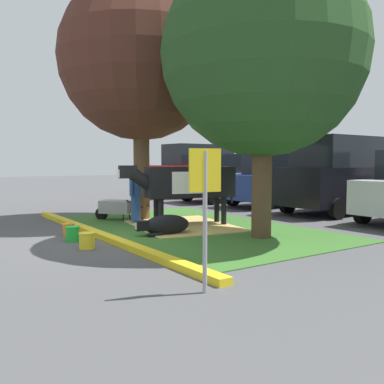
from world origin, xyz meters
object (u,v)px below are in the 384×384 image
at_px(person_handler, 136,195).
at_px(suv_black, 341,175).
at_px(calf_lying, 165,225).
at_px(bucket_orange, 69,229).
at_px(wheelbarrow, 116,207).
at_px(sedan_silver, 226,178).
at_px(sedan_blue, 276,180).
at_px(bucket_green, 73,233).
at_px(parking_sign, 205,192).
at_px(bucket_yellow, 87,240).
at_px(shade_tree_right, 263,54).
at_px(suv_dark_grey, 198,170).
at_px(cow_holstein, 186,183).
at_px(shade_tree_left, 141,59).

relative_size(person_handler, suv_black, 0.32).
height_order(calf_lying, person_handler, person_handler).
bearing_deg(bucket_orange, wheelbarrow, 131.34).
bearing_deg(person_handler, sedan_silver, 121.47).
bearing_deg(calf_lying, sedan_blue, 115.30).
relative_size(sedan_silver, suv_black, 0.96).
height_order(person_handler, bucket_green, person_handler).
relative_size(bucket_green, suv_black, 0.07).
bearing_deg(calf_lying, parking_sign, -23.71).
bearing_deg(bucket_yellow, sedan_silver, 126.38).
relative_size(shade_tree_right, sedan_blue, 1.41).
relative_size(parking_sign, suv_black, 0.41).
height_order(calf_lying, wheelbarrow, wheelbarrow).
distance_m(shade_tree_right, sedan_blue, 7.69).
distance_m(bucket_green, suv_dark_grey, 12.15).
distance_m(wheelbarrow, sedan_silver, 7.03).
bearing_deg(bucket_green, suv_dark_grey, 132.21).
xyz_separation_m(bucket_orange, bucket_green, (0.74, -0.16, 0.02)).
bearing_deg(sedan_silver, parking_sign, -39.89).
xyz_separation_m(parking_sign, bucket_orange, (-5.23, -0.11, -1.18)).
distance_m(cow_holstein, sedan_blue, 6.20).
relative_size(cow_holstein, suv_dark_grey, 0.66).
height_order(shade_tree_left, sedan_blue, shade_tree_left).
bearing_deg(person_handler, shade_tree_right, 21.28).
xyz_separation_m(shade_tree_left, sedan_blue, (-0.60, 6.11, -3.65)).
distance_m(parking_sign, bucket_orange, 5.37).
height_order(shade_tree_right, parking_sign, shade_tree_right).
distance_m(person_handler, wheelbarrow, 1.02).
bearing_deg(suv_black, wheelbarrow, -109.90).
xyz_separation_m(person_handler, parking_sign, (6.04, -2.02, 0.53)).
bearing_deg(bucket_yellow, person_handler, 137.00).
distance_m(person_handler, suv_black, 6.93).
bearing_deg(cow_holstein, shade_tree_right, 11.49).
bearing_deg(bucket_green, suv_black, 89.77).
distance_m(calf_lying, sedan_blue, 7.63).
distance_m(shade_tree_left, bucket_orange, 5.39).
relative_size(calf_lying, parking_sign, 0.70).
relative_size(person_handler, wheelbarrow, 1.07).
relative_size(parking_sign, suv_dark_grey, 0.41).
xyz_separation_m(shade_tree_left, wheelbarrow, (-0.30, -0.68, -4.24)).
bearing_deg(sedan_silver, suv_dark_grey, 170.48).
relative_size(shade_tree_left, suv_dark_grey, 1.50).
distance_m(parking_sign, sedan_silver, 12.83).
height_order(wheelbarrow, suv_dark_grey, suv_dark_grey).
relative_size(cow_holstein, person_handler, 2.04).
bearing_deg(bucket_orange, suv_dark_grey, 129.99).
distance_m(shade_tree_left, shade_tree_right, 4.25).
height_order(cow_holstein, sedan_blue, sedan_blue).
bearing_deg(sedan_blue, shade_tree_right, -47.97).
distance_m(shade_tree_right, bucket_yellow, 5.44).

